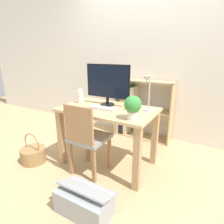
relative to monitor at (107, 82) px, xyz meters
The scene contains 12 objects.
ground_plane 1.03m from the monitor, 57.98° to the right, with size 10.00×10.00×0.00m, color tan.
wall_back 1.06m from the monitor, 85.50° to the left, with size 8.00×0.05×2.60m.
desk 0.46m from the monitor, 57.98° to the right, with size 1.13×0.69×0.74m.
monitor is the anchor object (origin of this frame).
keyboard 0.32m from the monitor, 79.51° to the right, with size 0.33×0.12×0.02m.
vase 0.42m from the monitor, 165.48° to the right, with size 0.09×0.09×0.20m.
desk_lamp 0.53m from the monitor, ahead, with size 0.10×0.19×0.40m.
potted_plant 0.62m from the monitor, 34.80° to the right, with size 0.17×0.17×0.24m.
chair 0.71m from the monitor, 91.29° to the right, with size 0.40×0.40×0.86m.
bookshelf 1.00m from the monitor, 91.56° to the left, with size 0.94×0.28×0.96m.
basket 1.34m from the monitor, 142.99° to the right, with size 0.31×0.31×0.40m.
storage_box 1.33m from the monitor, 71.36° to the right, with size 0.50×0.31×0.28m.
Camera 1 is at (1.10, -1.83, 1.36)m, focal length 30.00 mm.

